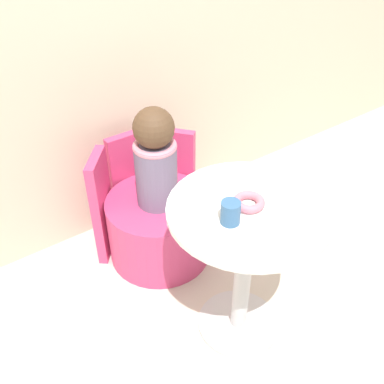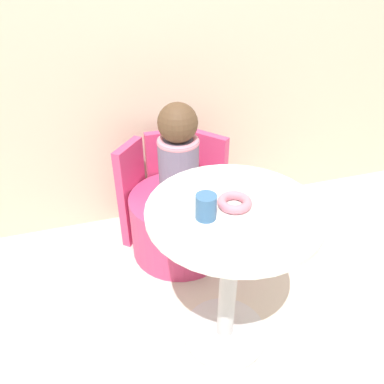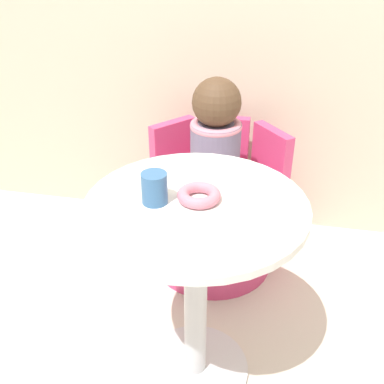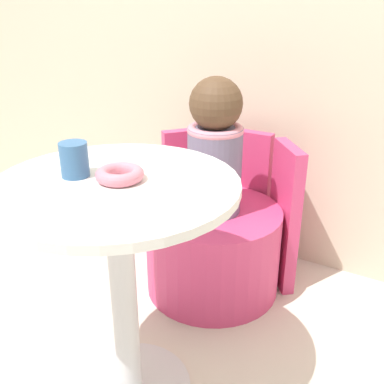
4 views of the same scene
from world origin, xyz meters
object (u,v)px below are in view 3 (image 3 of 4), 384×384
Objects in this scene: tub_chair at (213,229)px; cup at (154,188)px; round_table at (196,258)px; donut at (199,195)px; child_figure at (216,141)px.

tub_chair is 6.09× the size of cup.
round_table is 5.75× the size of donut.
cup is at bearing -96.55° from tub_chair.
cup is (-0.12, -0.03, 0.03)m from donut.
cup reaches higher than tub_chair.
cup is (-0.08, -0.66, 0.14)m from child_figure.
tub_chair is at bearing 83.45° from cup.
cup is at bearing -169.21° from round_table.
donut reaches higher than tub_chair.
round_table is 0.65m from child_figure.
child_figure is 4.23× the size of donut.
tub_chair is 0.89m from cup.
cup is at bearing -164.25° from donut.
cup is (-0.08, -0.66, 0.59)m from tub_chair.
child_figure is at bearing -75.96° from tub_chair.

